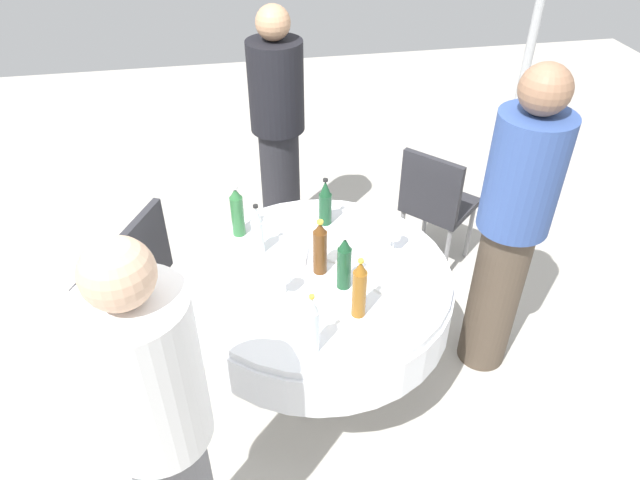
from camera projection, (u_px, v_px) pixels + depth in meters
name	position (u px, v px, depth m)	size (l,w,h in m)	color
ground_plane	(320.00, 372.00, 3.20)	(10.00, 10.00, 0.00)	#B7B2A8
dining_table	(320.00, 294.00, 2.85)	(1.29, 1.29, 0.74)	white
bottle_green_rear	(237.00, 212.00, 2.92)	(0.07, 0.07, 0.29)	#2D6B38
bottle_dark_green_far	(325.00, 203.00, 3.00)	(0.07, 0.07, 0.27)	#194728
bottle_clear_outer	(312.00, 325.00, 2.27)	(0.06, 0.06, 0.30)	silver
bottle_amber_inner	(359.00, 289.00, 2.44)	(0.06, 0.06, 0.31)	#8C5619
bottle_brown_west	(321.00, 248.00, 2.67)	(0.07, 0.07, 0.29)	#593314
bottle_clear_left	(258.00, 231.00, 2.80)	(0.06, 0.06, 0.28)	silver
bottle_dark_green_north	(344.00, 263.00, 2.59)	(0.07, 0.07, 0.29)	#194728
wine_glass_inner	(284.00, 275.00, 2.56)	(0.07, 0.07, 0.15)	white
wine_glass_west	(394.00, 233.00, 2.83)	(0.07, 0.07, 0.15)	white
plate_front	(342.00, 247.00, 2.89)	(0.26, 0.26, 0.02)	white
plate_right	(393.00, 278.00, 2.70)	(0.26, 0.26, 0.02)	white
spoon_far	(312.00, 314.00, 2.52)	(0.18, 0.02, 0.01)	silver
fork_outer	(236.00, 295.00, 2.61)	(0.18, 0.02, 0.01)	silver
folded_napkin	(293.00, 256.00, 2.83)	(0.14, 0.14, 0.02)	white
person_rear	(511.00, 227.00, 2.76)	(0.34, 0.34, 1.71)	#4C3F33
person_far	(278.00, 133.00, 3.65)	(0.34, 0.34, 1.65)	#26262B
person_outer	(163.00, 436.00, 1.87)	(0.34, 0.34, 1.68)	slate
chair_left	(133.00, 269.00, 3.11)	(0.53, 0.53, 0.87)	#2D2D33
chair_north	(435.00, 201.00, 3.65)	(0.56, 0.56, 0.87)	#2D2D33
tent_pole_main	(538.00, 14.00, 4.11)	(0.07, 0.07, 2.67)	#B2B5B7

